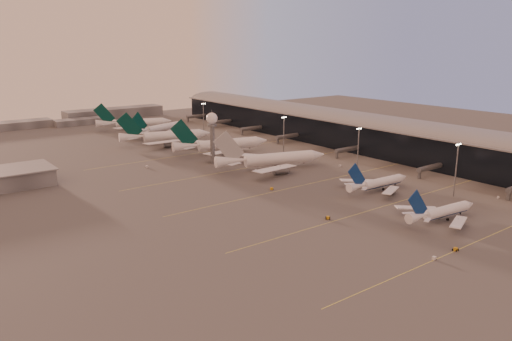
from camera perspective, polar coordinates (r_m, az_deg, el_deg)
ground at (r=198.63m, az=12.77°, el=-5.92°), size 700.00×700.00×0.00m
taxiway_markings at (r=255.73m, az=7.57°, el=-1.10°), size 180.00×185.25×0.02m
terminal at (r=345.14m, az=10.54°, el=4.59°), size 57.00×362.00×23.04m
radar_tower at (r=285.10m, az=-5.04°, el=4.88°), size 6.40×6.40×31.10m
mast_a at (r=240.69m, az=21.92°, el=0.37°), size 3.60×0.56×25.00m
mast_b at (r=269.71m, az=11.60°, el=2.54°), size 3.60×0.56×25.00m
mast_c at (r=304.69m, az=3.19°, el=4.15°), size 3.60×0.56×25.00m
mast_d at (r=375.80m, az=-6.02°, el=6.04°), size 3.60×0.56×25.00m
distant_horizon at (r=471.41m, az=-18.79°, el=5.83°), size 165.00×37.50×9.00m
narrowbody_near at (r=208.58m, az=20.48°, el=-4.61°), size 39.03×31.04×15.25m
narrowbody_mid at (r=241.75m, az=13.82°, el=-1.53°), size 40.01×31.90×15.63m
widebody_white at (r=275.75m, az=1.88°, el=1.01°), size 63.95×50.52×23.12m
greentail_a at (r=315.99m, az=-3.90°, el=2.73°), size 63.41×50.66×23.36m
greentail_b at (r=350.10m, az=-10.21°, el=3.68°), size 62.47×49.76×23.26m
greentail_c at (r=388.92m, az=-10.87°, el=4.61°), size 52.07×41.36×19.65m
greentail_d at (r=415.63m, az=-13.68°, el=5.13°), size 58.75×46.71×22.07m
gsv_truck_a at (r=172.53m, az=19.76°, el=-9.18°), size 6.11×3.23×2.34m
gsv_tug_near at (r=181.98m, az=21.84°, el=-8.36°), size 2.38×3.81×1.07m
gsv_catering_a at (r=248.96m, az=25.98°, el=-2.47°), size 4.73×3.84×3.57m
gsv_tug_mid at (r=200.02m, az=8.22°, el=-5.38°), size 4.56×4.53×1.15m
gsv_truck_b at (r=260.96m, az=15.05°, el=-0.93°), size 5.12×2.51×1.98m
gsv_truck_c at (r=236.94m, az=1.87°, el=-1.91°), size 6.56×4.22×2.49m
gsv_catering_b at (r=284.40m, az=9.61°, el=0.86°), size 5.85×3.92×4.41m
gsv_tug_far at (r=270.65m, az=-0.04°, el=0.01°), size 3.06×4.02×1.02m
gsv_truck_d at (r=285.61m, az=-12.38°, el=0.58°), size 4.23×6.37×2.42m
gsv_tug_hangar at (r=340.40m, az=-0.25°, el=2.99°), size 3.97×2.87×1.03m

